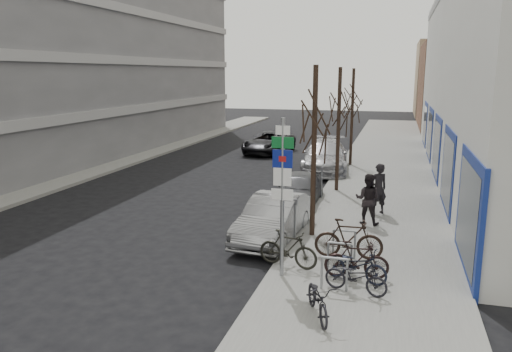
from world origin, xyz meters
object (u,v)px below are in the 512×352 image
Objects in this scene: meter_mid at (322,179)px; highway_sign_pole at (282,188)px; tree_near at (315,111)px; tree_far at (353,94)px; tree_mid at (339,100)px; bike_far_curb at (356,274)px; parked_car_mid at (300,189)px; pedestrian_near at (378,189)px; bike_far_inner at (349,239)px; parked_car_front at (273,218)px; parked_car_back at (325,156)px; bike_near_left at (318,296)px; bike_mid_curb at (356,262)px; pedestrian_far at (368,199)px; bike_near_right at (357,260)px; lane_car at (269,142)px; bike_rack at (340,254)px; bike_mid_inner at (288,248)px; meter_back at (337,158)px; meter_front at (296,215)px.

highway_sign_pole is at bearing -88.32° from meter_mid.
tree_far is at bearing 90.00° from tree_near.
bike_far_curb is (1.71, -10.51, -3.49)m from tree_mid.
pedestrian_near is at bearing -18.29° from parked_car_mid.
parked_car_front reaches higher than bike_far_inner.
parked_car_back is at bearing 103.91° from tree_mid.
bike_mid_curb reaches higher than bike_near_left.
tree_near is 2.93× the size of pedestrian_near.
pedestrian_far is (2.07, -3.33, 0.13)m from meter_mid.
meter_mid is 8.42m from bike_near_right.
tree_near is at bearing 21.74° from bike_near_right.
lane_car is (-5.26, 11.66, -0.21)m from meter_mid.
bike_far_inner reaches higher than bike_near_left.
tree_far is 16.59m from bike_near_right.
tree_far reaches higher than pedestrian_far.
highway_sign_pole reaches higher than bike_near_right.
highway_sign_pole is 0.73× the size of parked_car_back.
tree_mid reaches higher than bike_rack.
lane_car is (-5.54, 19.52, 0.04)m from bike_mid_inner.
meter_back is at bearing 22.31° from bike_far_curb.
bike_mid_inner is 0.29× the size of parked_car_back.
parked_car_front is at bearing 56.87° from bike_far_inner.
meter_back is at bearing 72.31° from bike_near_left.
meter_back reaches higher than bike_near_right.
parked_car_front reaches higher than bike_mid_inner.
meter_mid is at bearing 86.47° from parked_car_front.
pedestrian_far is at bearing -71.49° from tree_mid.
bike_far_curb is (1.71, -17.01, -3.49)m from tree_far.
bike_mid_inner is 1.10× the size of bike_far_curb.
bike_mid_curb is 21.31m from lane_car.
bike_near_left is 16.95m from parked_car_back.
parked_car_front is 2.28× the size of pedestrian_near.
tree_mid reaches higher than meter_mid.
meter_back reaches higher than parked_car_mid.
parked_car_back is at bearing -42.84° from lane_car.
tree_near is at bearing -74.65° from parked_car_mid.
bike_mid_inner is 6.34m from pedestrian_near.
meter_back is at bearing 97.02° from bike_rack.
bike_near_right is (2.10, -2.65, -0.27)m from meter_front.
bike_mid_curb is (0.60, 2.11, 0.02)m from bike_near_left.
bike_far_curb is 0.27× the size of parked_car_back.
bike_near_left is at bearing -86.77° from tree_far.
bike_far_curb is 0.30× the size of lane_car.
bike_far_curb is at bearing -58.40° from meter_front.
highway_sign_pole is 16.59m from tree_far.
parked_car_back is at bearing 88.93° from parked_car_mid.
pedestrian_near reaches higher than bike_near_left.
pedestrian_far is (2.82, -2.40, 0.37)m from parked_car_mid.
tree_near reaches higher than bike_far_inner.
lane_car is (-4.51, 12.59, 0.04)m from parked_car_mid.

